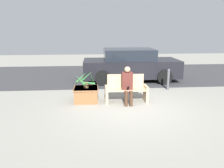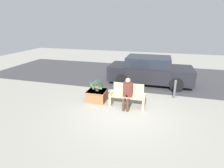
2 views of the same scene
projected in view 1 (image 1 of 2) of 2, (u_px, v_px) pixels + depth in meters
name	position (u px, v px, depth m)	size (l,w,h in m)	color
ground_plane	(130.00, 107.00, 7.07)	(30.00, 30.00, 0.00)	gray
road_surface	(115.00, 74.00, 12.15)	(20.00, 6.00, 0.01)	#38383A
bench	(126.00, 90.00, 7.58)	(1.46, 0.52, 0.93)	tan
person_seated	(127.00, 84.00, 7.34)	(0.36, 0.58, 1.25)	#51231E
planter_box	(86.00, 94.00, 7.61)	(0.84, 0.80, 0.49)	brown
potted_plant	(86.00, 80.00, 7.47)	(0.70, 0.74, 0.58)	brown
parked_car	(131.00, 65.00, 10.54)	(4.54, 1.98, 1.54)	black
bollard_post	(168.00, 79.00, 9.00)	(0.12, 0.12, 0.88)	#4C4C51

